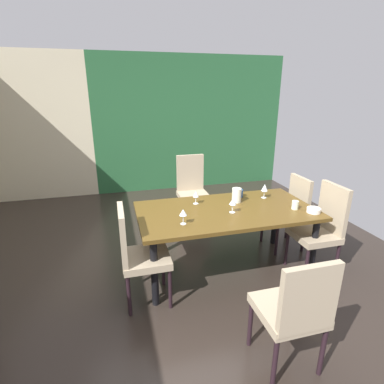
{
  "coord_description": "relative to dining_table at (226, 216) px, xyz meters",
  "views": [
    {
      "loc": [
        -0.66,
        -2.92,
        1.98
      ],
      "look_at": [
        0.19,
        0.26,
        0.85
      ],
      "focal_mm": 28.0,
      "sensor_mm": 36.0,
      "label": 1
    }
  ],
  "objects": [
    {
      "name": "cup_rear",
      "position": [
        0.3,
        0.33,
        0.12
      ],
      "size": [
        0.08,
        0.08,
        0.09
      ],
      "primitive_type": "cylinder",
      "color": "#1B4996",
      "rests_on": "dining_table"
    },
    {
      "name": "chair_left_near",
      "position": [
        -1.01,
        -0.3,
        -0.12
      ],
      "size": [
        0.45,
        0.44,
        0.98
      ],
      "rotation": [
        0.0,
        0.0,
        -1.57
      ],
      "color": "tan",
      "rests_on": "ground_plane"
    },
    {
      "name": "back_panel_interior",
      "position": [
        -2.42,
        3.17,
        0.65
      ],
      "size": [
        1.87,
        0.1,
        2.63
      ],
      "primitive_type": "cube",
      "color": "beige",
      "rests_on": "ground_plane"
    },
    {
      "name": "wine_glass_center",
      "position": [
        0.57,
        0.23,
        0.2
      ],
      "size": [
        0.08,
        0.08,
        0.17
      ],
      "color": "silver",
      "rests_on": "dining_table"
    },
    {
      "name": "chair_right_near",
      "position": [
        1.01,
        -0.3,
        -0.11
      ],
      "size": [
        0.44,
        0.44,
        1.02
      ],
      "rotation": [
        0.0,
        0.0,
        1.57
      ],
      "color": "tan",
      "rests_on": "ground_plane"
    },
    {
      "name": "cup_right",
      "position": [
        0.72,
        -0.19,
        0.12
      ],
      "size": [
        0.07,
        0.07,
        0.09
      ],
      "primitive_type": "cylinder",
      "color": "beige",
      "rests_on": "dining_table"
    },
    {
      "name": "dining_table",
      "position": [
        0.0,
        0.0,
        0.0
      ],
      "size": [
        1.92,
        1.01,
        0.74
      ],
      "color": "#553C17",
      "rests_on": "ground_plane"
    },
    {
      "name": "chair_head_near",
      "position": [
        -0.01,
        -1.36,
        -0.13
      ],
      "size": [
        0.44,
        0.44,
        0.95
      ],
      "color": "tan",
      "rests_on": "ground_plane"
    },
    {
      "name": "chair_right_far",
      "position": [
        1.0,
        0.3,
        -0.14
      ],
      "size": [
        0.44,
        0.44,
        0.94
      ],
      "rotation": [
        0.0,
        0.0,
        1.57
      ],
      "color": "tan",
      "rests_on": "ground_plane"
    },
    {
      "name": "wine_glass_east",
      "position": [
        0.03,
        -0.1,
        0.19
      ],
      "size": [
        0.07,
        0.07,
        0.15
      ],
      "color": "silver",
      "rests_on": "dining_table"
    },
    {
      "name": "wine_glass_left",
      "position": [
        -0.54,
        -0.24,
        0.19
      ],
      "size": [
        0.08,
        0.08,
        0.16
      ],
      "color": "silver",
      "rests_on": "dining_table"
    },
    {
      "name": "serving_bowl_north",
      "position": [
        0.86,
        -0.32,
        0.1
      ],
      "size": [
        0.14,
        0.14,
        0.05
      ],
      "primitive_type": "cylinder",
      "color": "white",
      "rests_on": "dining_table"
    },
    {
      "name": "garden_window_panel",
      "position": [
        0.45,
        3.17,
        0.65
      ],
      "size": [
        3.86,
        0.1,
        2.63
      ],
      "primitive_type": "cube",
      "color": "#235530",
      "rests_on": "ground_plane"
    },
    {
      "name": "wine_glass_near_shelf",
      "position": [
        -0.28,
        0.25,
        0.19
      ],
      "size": [
        0.07,
        0.07,
        0.15
      ],
      "color": "silver",
      "rests_on": "dining_table"
    },
    {
      "name": "pitcher_west",
      "position": [
        0.19,
        0.18,
        0.16
      ],
      "size": [
        0.12,
        0.11,
        0.17
      ],
      "color": "silver",
      "rests_on": "dining_table"
    },
    {
      "name": "ground_plane",
      "position": [
        -0.49,
        0.1,
        -0.68
      ],
      "size": [
        5.73,
        6.24,
        0.02
      ],
      "primitive_type": "cube",
      "color": "#2B231E"
    },
    {
      "name": "chair_head_far",
      "position": [
        -0.02,
        1.37,
        -0.1
      ],
      "size": [
        0.44,
        0.45,
        1.05
      ],
      "rotation": [
        0.0,
        0.0,
        3.14
      ],
      "color": "tan",
      "rests_on": "ground_plane"
    }
  ]
}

